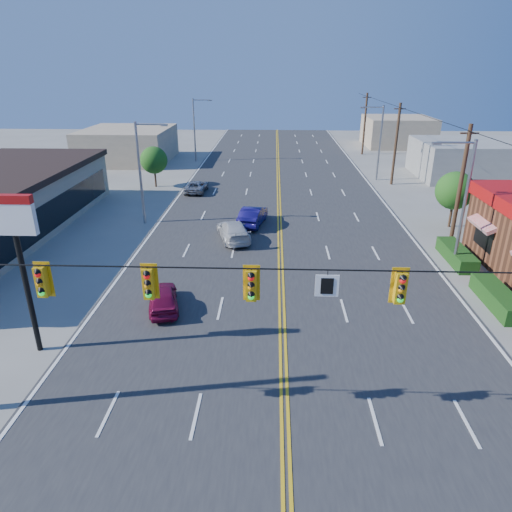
{
  "coord_description": "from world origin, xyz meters",
  "views": [
    {
      "loc": [
        -0.54,
        -13.01,
        11.9
      ],
      "look_at": [
        -1.44,
        10.09,
        2.2
      ],
      "focal_mm": 32.0,
      "sensor_mm": 36.0,
      "label": 1
    }
  ],
  "objects_px": {
    "car_blue": "(253,216)",
    "car_silver": "(196,187)",
    "signal_span": "(285,301)",
    "car_white": "(233,231)",
    "car_magenta": "(163,298)",
    "pizza_hut_sign": "(17,243)"
  },
  "relations": [
    {
      "from": "car_blue",
      "to": "car_silver",
      "type": "distance_m",
      "value": 11.66
    },
    {
      "from": "pizza_hut_sign",
      "to": "car_magenta",
      "type": "relative_size",
      "value": 1.83
    },
    {
      "from": "car_magenta",
      "to": "car_white",
      "type": "xyz_separation_m",
      "value": [
        2.81,
        10.42,
        0.05
      ]
    },
    {
      "from": "pizza_hut_sign",
      "to": "car_magenta",
      "type": "xyz_separation_m",
      "value": [
        4.77,
        3.88,
        -4.54
      ]
    },
    {
      "from": "car_magenta",
      "to": "car_silver",
      "type": "height_order",
      "value": "car_magenta"
    },
    {
      "from": "car_blue",
      "to": "car_silver",
      "type": "relative_size",
      "value": 1.07
    },
    {
      "from": "signal_span",
      "to": "car_white",
      "type": "relative_size",
      "value": 5.11
    },
    {
      "from": "signal_span",
      "to": "car_white",
      "type": "distance_m",
      "value": 19.06
    },
    {
      "from": "car_blue",
      "to": "car_white",
      "type": "xyz_separation_m",
      "value": [
        -1.25,
        -3.5,
        -0.04
      ]
    },
    {
      "from": "car_white",
      "to": "pizza_hut_sign",
      "type": "bearing_deg",
      "value": 46.7
    },
    {
      "from": "car_silver",
      "to": "car_blue",
      "type": "bearing_deg",
      "value": 124.13
    },
    {
      "from": "car_white",
      "to": "car_silver",
      "type": "bearing_deg",
      "value": -85.39
    },
    {
      "from": "car_magenta",
      "to": "car_white",
      "type": "bearing_deg",
      "value": -119.57
    },
    {
      "from": "car_magenta",
      "to": "car_blue",
      "type": "xyz_separation_m",
      "value": [
        4.07,
        13.92,
        0.1
      ]
    },
    {
      "from": "car_magenta",
      "to": "car_blue",
      "type": "height_order",
      "value": "car_blue"
    },
    {
      "from": "pizza_hut_sign",
      "to": "car_white",
      "type": "xyz_separation_m",
      "value": [
        7.58,
        14.3,
        -4.49
      ]
    },
    {
      "from": "car_white",
      "to": "car_silver",
      "type": "relative_size",
      "value": 1.15
    },
    {
      "from": "car_blue",
      "to": "car_silver",
      "type": "xyz_separation_m",
      "value": [
        -6.13,
        9.92,
        -0.16
      ]
    },
    {
      "from": "signal_span",
      "to": "pizza_hut_sign",
      "type": "relative_size",
      "value": 3.55
    },
    {
      "from": "car_silver",
      "to": "car_magenta",
      "type": "bearing_deg",
      "value": 97.36
    },
    {
      "from": "signal_span",
      "to": "pizza_hut_sign",
      "type": "distance_m",
      "value": 11.6
    },
    {
      "from": "car_magenta",
      "to": "car_white",
      "type": "distance_m",
      "value": 10.79
    }
  ]
}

